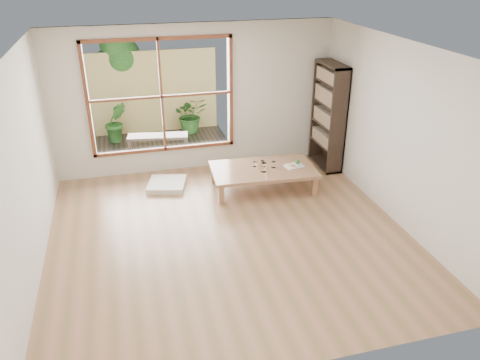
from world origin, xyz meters
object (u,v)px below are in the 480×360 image
object	(u,v)px
garden_bench	(158,138)
bookshelf	(328,116)
food_tray	(295,165)
low_table	(263,171)

from	to	relation	value
garden_bench	bookshelf	bearing A→B (deg)	-15.23
food_tray	garden_bench	world-z (taller)	food_tray
low_table	garden_bench	size ratio (longest dim) A/B	1.47
food_tray	garden_bench	size ratio (longest dim) A/B	0.28
low_table	garden_bench	distance (m)	2.53
bookshelf	garden_bench	size ratio (longest dim) A/B	1.58
low_table	food_tray	world-z (taller)	food_tray
bookshelf	garden_bench	distance (m)	3.33
low_table	garden_bench	xyz separation A→B (m)	(-1.56, 1.99, 0.00)
low_table	bookshelf	bearing A→B (deg)	28.01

